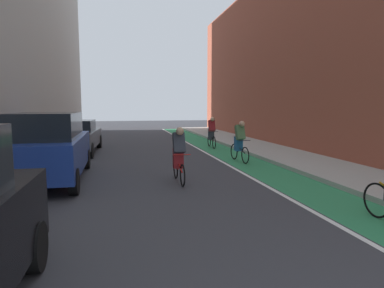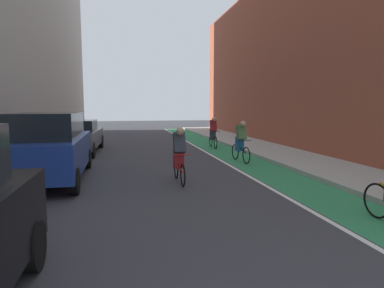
{
  "view_description": "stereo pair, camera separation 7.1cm",
  "coord_description": "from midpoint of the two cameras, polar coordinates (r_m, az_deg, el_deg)",
  "views": [
    {
      "loc": [
        -1.24,
        0.63,
        2.17
      ],
      "look_at": [
        0.46,
        8.57,
        1.24
      ],
      "focal_mm": 31.25,
      "sensor_mm": 36.0,
      "label": 1
    },
    {
      "loc": [
        -1.17,
        0.62,
        2.17
      ],
      "look_at": [
        0.46,
        8.57,
        1.24
      ],
      "focal_mm": 31.25,
      "sensor_mm": 36.0,
      "label": 2
    }
  ],
  "objects": [
    {
      "name": "ground_plane",
      "position": [
        12.52,
        -6.38,
        -3.49
      ],
      "size": [
        74.37,
        74.37,
        0.0
      ],
      "primitive_type": "plane",
      "color": "#38383D"
    },
    {
      "name": "bike_lane_paint",
      "position": [
        15.19,
        6.12,
        -1.72
      ],
      "size": [
        1.6,
        33.81,
        0.0
      ],
      "primitive_type": "cube",
      "color": "#2D8451",
      "rests_on": "ground"
    },
    {
      "name": "lane_divider_stripe",
      "position": [
        14.93,
        2.84,
        -1.83
      ],
      "size": [
        0.12,
        33.81,
        0.0
      ],
      "primitive_type": "cube",
      "color": "white",
      "rests_on": "ground"
    },
    {
      "name": "sidewalk_right",
      "position": [
        15.96,
        13.33,
        -1.21
      ],
      "size": [
        2.61,
        33.81,
        0.14
      ],
      "primitive_type": "cube",
      "color": "#A8A59E",
      "rests_on": "ground"
    },
    {
      "name": "building_facade_right",
      "position": [
        18.94,
        18.12,
        14.15
      ],
      "size": [
        2.4,
        29.81,
        9.57
      ],
      "primitive_type": "cube",
      "color": "#9E4C38",
      "rests_on": "ground"
    },
    {
      "name": "parked_suv_blue",
      "position": [
        10.38,
        -23.37,
        -0.39
      ],
      "size": [
        1.96,
        4.69,
        1.98
      ],
      "color": "navy",
      "rests_on": "ground"
    },
    {
      "name": "parked_sedan_gray",
      "position": [
        16.24,
        -19.29,
        1.27
      ],
      "size": [
        2.03,
        4.75,
        1.53
      ],
      "color": "#595B60",
      "rests_on": "ground"
    },
    {
      "name": "cyclist_mid",
      "position": [
        9.44,
        -2.49,
        -1.8
      ],
      "size": [
        0.48,
        1.67,
        1.59
      ],
      "color": "black",
      "rests_on": "ground"
    },
    {
      "name": "cyclist_trailing",
      "position": [
        13.14,
        7.94,
        0.68
      ],
      "size": [
        0.48,
        1.69,
        1.6
      ],
      "color": "black",
      "rests_on": "ground"
    },
    {
      "name": "cyclist_far",
      "position": [
        17.42,
        3.23,
        2.16
      ],
      "size": [
        0.48,
        1.69,
        1.6
      ],
      "color": "black",
      "rests_on": "ground"
    }
  ]
}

